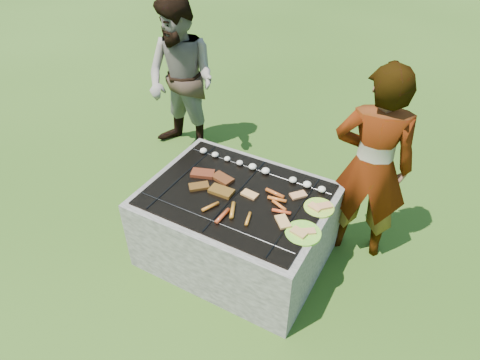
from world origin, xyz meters
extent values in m
plane|color=#264611|center=(0.00, 0.00, 0.00)|extent=(60.00, 60.00, 0.00)
cube|color=#9C968A|center=(0.00, 0.41, 0.30)|extent=(1.30, 0.18, 0.60)
cube|color=#AAA296|center=(0.00, -0.41, 0.30)|extent=(1.30, 0.18, 0.60)
cube|color=gray|center=(-0.56, 0.00, 0.30)|extent=(0.18, 0.64, 0.60)
cube|color=#A29A90|center=(0.56, 0.00, 0.30)|extent=(0.18, 0.64, 0.60)
cube|color=black|center=(0.00, 0.00, 0.24)|extent=(0.94, 0.64, 0.48)
sphere|color=#FF5914|center=(0.00, 0.00, 0.46)|extent=(0.10, 0.10, 0.10)
cube|color=black|center=(0.00, 0.00, 0.61)|extent=(1.20, 0.90, 0.01)
cylinder|color=black|center=(-0.45, 0.00, 0.61)|extent=(0.01, 0.88, 0.01)
cylinder|color=black|center=(0.00, 0.00, 0.61)|extent=(0.01, 0.88, 0.01)
cylinder|color=black|center=(0.45, 0.00, 0.61)|extent=(0.01, 0.88, 0.01)
cylinder|color=black|center=(0.00, -0.32, 0.61)|extent=(1.18, 0.01, 0.01)
cylinder|color=black|center=(0.00, 0.32, 0.61)|extent=(1.18, 0.01, 0.01)
ellipsoid|color=beige|center=(-0.49, 0.32, 0.63)|extent=(0.06, 0.06, 0.04)
ellipsoid|color=beige|center=(-0.37, 0.32, 0.63)|extent=(0.05, 0.05, 0.04)
ellipsoid|color=white|center=(-0.26, 0.32, 0.63)|extent=(0.05, 0.05, 0.03)
ellipsoid|color=beige|center=(-0.15, 0.32, 0.63)|extent=(0.05, 0.05, 0.04)
ellipsoid|color=white|center=(-0.04, 0.32, 0.63)|extent=(0.06, 0.06, 0.04)
ellipsoid|color=white|center=(0.07, 0.32, 0.63)|extent=(0.06, 0.06, 0.04)
ellipsoid|color=beige|center=(0.29, 0.32, 0.63)|extent=(0.06, 0.06, 0.04)
ellipsoid|color=silver|center=(0.40, 0.32, 0.63)|extent=(0.06, 0.06, 0.04)
ellipsoid|color=#EEE8CA|center=(0.51, 0.32, 0.63)|extent=(0.06, 0.06, 0.04)
cube|color=#8F371A|center=(-0.33, 0.07, 0.62)|extent=(0.19, 0.15, 0.02)
cube|color=brown|center=(-0.17, 0.09, 0.62)|extent=(0.18, 0.13, 0.02)
cube|color=brown|center=(-0.27, -0.07, 0.62)|extent=(0.16, 0.15, 0.02)
cube|color=#94621A|center=(-0.10, -0.04, 0.62)|extent=(0.17, 0.10, 0.03)
cylinder|color=#C64C20|center=(0.24, 0.12, 0.63)|extent=(0.15, 0.05, 0.03)
cylinder|color=orange|center=(0.28, 0.07, 0.62)|extent=(0.14, 0.04, 0.02)
cylinder|color=orange|center=(0.32, 0.02, 0.62)|extent=(0.12, 0.07, 0.02)
cylinder|color=#D64723|center=(0.36, -0.03, 0.62)|extent=(0.13, 0.05, 0.02)
cylinder|color=#C17F1F|center=(0.07, -0.18, 0.63)|extent=(0.09, 0.15, 0.03)
cylinder|color=orange|center=(0.20, -0.20, 0.62)|extent=(0.05, 0.12, 0.02)
cylinder|color=#BA681E|center=(-0.08, -0.22, 0.62)|extent=(0.08, 0.13, 0.02)
cylinder|color=#BF4D1F|center=(0.04, -0.26, 0.63)|extent=(0.03, 0.15, 0.03)
cube|color=tan|center=(0.09, 0.03, 0.62)|extent=(0.12, 0.08, 0.02)
cube|color=tan|center=(0.41, -0.11, 0.62)|extent=(0.14, 0.14, 0.02)
cube|color=tan|center=(0.39, 0.19, 0.62)|extent=(0.12, 0.13, 0.02)
cylinder|color=yellow|center=(0.56, 0.15, 0.61)|extent=(0.25, 0.25, 0.01)
cube|color=#D6C26D|center=(0.54, 0.13, 0.62)|extent=(0.10, 0.08, 0.02)
cube|color=#DCAF70|center=(0.59, 0.17, 0.62)|extent=(0.11, 0.11, 0.02)
cylinder|color=#C9FF3C|center=(0.56, -0.13, 0.61)|extent=(0.26, 0.26, 0.01)
cube|color=tan|center=(0.54, -0.15, 0.62)|extent=(0.11, 0.08, 0.02)
cube|color=#E7CD76|center=(0.59, -0.11, 0.62)|extent=(0.10, 0.09, 0.01)
imported|color=gray|center=(0.78, 0.54, 0.77)|extent=(0.63, 0.49, 1.55)
imported|color=#9E9383|center=(-1.20, 1.05, 0.78)|extent=(0.81, 0.66, 1.55)
camera|label=1|loc=(1.16, -2.01, 2.53)|focal=32.00mm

